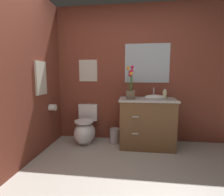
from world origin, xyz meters
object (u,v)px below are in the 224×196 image
(trash_bin, at_px, (115,135))
(hanging_towel, at_px, (41,78))
(soap_bottle, at_px, (165,95))
(toilet, at_px, (85,130))
(vanity_cabinet, at_px, (147,122))
(flower_vase, at_px, (131,88))
(wall_poster, at_px, (88,71))
(toilet_paper_roll, at_px, (53,107))
(wall_mirror, at_px, (147,63))

(trash_bin, xyz_separation_m, hanging_towel, (-1.11, -0.47, 1.05))
(soap_bottle, xyz_separation_m, trash_bin, (-0.84, 0.10, -0.78))
(soap_bottle, bearing_deg, hanging_towel, -169.29)
(toilet, relative_size, trash_bin, 2.54)
(toilet, height_order, trash_bin, toilet)
(vanity_cabinet, xyz_separation_m, trash_bin, (-0.57, 0.07, -0.29))
(toilet, height_order, vanity_cabinet, vanity_cabinet)
(flower_vase, bearing_deg, wall_poster, 155.04)
(flower_vase, xyz_separation_m, soap_bottle, (0.56, 0.06, -0.11))
(vanity_cabinet, distance_m, trash_bin, 0.64)
(toilet_paper_roll, bearing_deg, hanging_towel, -103.57)
(soap_bottle, distance_m, trash_bin, 1.15)
(vanity_cabinet, bearing_deg, soap_bottle, -6.05)
(toilet, relative_size, vanity_cabinet, 0.68)
(vanity_cabinet, bearing_deg, wall_poster, 165.12)
(vanity_cabinet, xyz_separation_m, soap_bottle, (0.27, -0.03, 0.48))
(soap_bottle, bearing_deg, toilet, 177.70)
(vanity_cabinet, relative_size, wall_poster, 2.49)
(vanity_cabinet, xyz_separation_m, hanging_towel, (-1.68, -0.40, 0.76))
(flower_vase, bearing_deg, wall_mirror, 53.05)
(wall_poster, xyz_separation_m, hanging_towel, (-0.57, -0.69, -0.13))
(flower_vase, xyz_separation_m, hanging_towel, (-1.39, -0.31, 0.17))
(soap_bottle, distance_m, hanging_towel, 2.00)
(trash_bin, height_order, hanging_towel, hanging_towel)
(toilet, bearing_deg, wall_mirror, 13.63)
(wall_mirror, relative_size, toilet_paper_roll, 7.27)
(vanity_cabinet, relative_size, toilet_paper_roll, 9.27)
(flower_vase, bearing_deg, vanity_cabinet, 16.66)
(wall_poster, height_order, toilet_paper_roll, wall_poster)
(soap_bottle, height_order, toilet_paper_roll, soap_bottle)
(flower_vase, bearing_deg, toilet_paper_roll, -176.41)
(flower_vase, height_order, soap_bottle, flower_vase)
(flower_vase, relative_size, trash_bin, 2.04)
(toilet, relative_size, wall_poster, 1.69)
(vanity_cabinet, bearing_deg, toilet, 178.63)
(wall_poster, bearing_deg, wall_mirror, 0.00)
(soap_bottle, height_order, wall_mirror, wall_mirror)
(toilet, height_order, hanging_towel, hanging_towel)
(vanity_cabinet, xyz_separation_m, wall_poster, (-1.11, 0.29, 0.89))
(toilet, bearing_deg, trash_bin, 5.07)
(vanity_cabinet, distance_m, toilet_paper_roll, 1.65)
(vanity_cabinet, relative_size, wall_mirror, 1.27)
(flower_vase, distance_m, wall_poster, 0.95)
(trash_bin, relative_size, wall_poster, 0.67)
(toilet, bearing_deg, toilet_paper_roll, -159.15)
(trash_bin, distance_m, wall_poster, 1.32)
(toilet_paper_roll, bearing_deg, toilet, 20.85)
(trash_bin, xyz_separation_m, toilet_paper_roll, (-1.06, -0.24, 0.54))
(toilet, bearing_deg, vanity_cabinet, -1.37)
(hanging_towel, height_order, toilet_paper_roll, hanging_towel)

